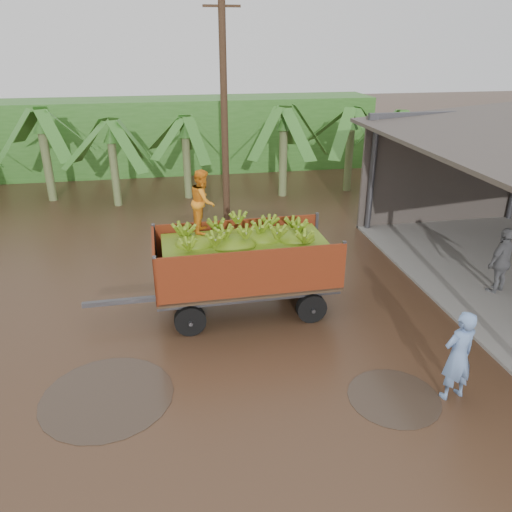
{
  "coord_description": "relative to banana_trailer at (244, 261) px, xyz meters",
  "views": [
    {
      "loc": [
        -1.73,
        -10.28,
        6.44
      ],
      "look_at": [
        0.39,
        1.31,
        1.23
      ],
      "focal_mm": 35.0,
      "sensor_mm": 36.0,
      "label": 1
    }
  ],
  "objects": [
    {
      "name": "ground",
      "position": [
        0.0,
        -0.82,
        -1.35
      ],
      "size": [
        100.0,
        100.0,
        0.0
      ],
      "primitive_type": "plane",
      "color": "black",
      "rests_on": "ground"
    },
    {
      "name": "man_grey",
      "position": [
        6.89,
        -0.41,
        -0.4
      ],
      "size": [
        1.2,
        0.85,
        1.9
      ],
      "primitive_type": "imported",
      "rotation": [
        0.0,
        0.0,
        3.53
      ],
      "color": "slate",
      "rests_on": "ground"
    },
    {
      "name": "utility_pole",
      "position": [
        0.35,
        6.19,
        2.65
      ],
      "size": [
        1.2,
        0.24,
        7.9
      ],
      "color": "#47301E",
      "rests_on": "ground"
    },
    {
      "name": "banana_trailer",
      "position": [
        0.0,
        0.0,
        0.0
      ],
      "size": [
        6.2,
        2.24,
        3.59
      ],
      "rotation": [
        0.0,
        0.0,
        0.02
      ],
      "color": "#9C3316",
      "rests_on": "ground"
    },
    {
      "name": "man_blue",
      "position": [
        3.42,
        -4.11,
        -0.41
      ],
      "size": [
        0.76,
        0.57,
        1.88
      ],
      "primitive_type": "imported",
      "rotation": [
        0.0,
        0.0,
        3.32
      ],
      "color": "#6889BE",
      "rests_on": "ground"
    },
    {
      "name": "hedge_north",
      "position": [
        -2.0,
        15.18,
        0.45
      ],
      "size": [
        22.0,
        3.0,
        3.6
      ],
      "primitive_type": "cube",
      "color": "#2D661E",
      "rests_on": "ground"
    },
    {
      "name": "banana_plants",
      "position": [
        -4.62,
        5.88,
        0.47
      ],
      "size": [
        23.45,
        20.73,
        4.1
      ],
      "color": "#2D661E",
      "rests_on": "ground"
    }
  ]
}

